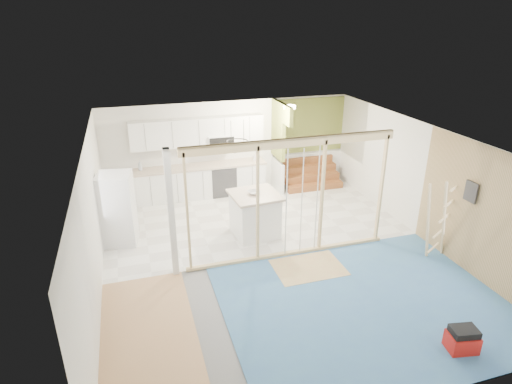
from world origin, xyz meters
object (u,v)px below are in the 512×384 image
object	(u,v)px
toolbox	(462,340)
island	(255,215)
fridge	(118,209)
ladder	(438,220)

from	to	relation	value
toolbox	island	bearing A→B (deg)	123.85
fridge	island	bearing A→B (deg)	-0.67
fridge	ladder	distance (m)	6.79
island	ladder	bearing A→B (deg)	-36.77
island	toolbox	world-z (taller)	island
toolbox	ladder	xyz separation A→B (m)	(1.35, 2.41, 0.70)
fridge	toolbox	xyz separation A→B (m)	(4.92, -5.03, -0.63)
fridge	ladder	xyz separation A→B (m)	(6.26, -2.61, 0.07)
fridge	toolbox	bearing A→B (deg)	-36.28
ladder	fridge	bearing A→B (deg)	134.88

